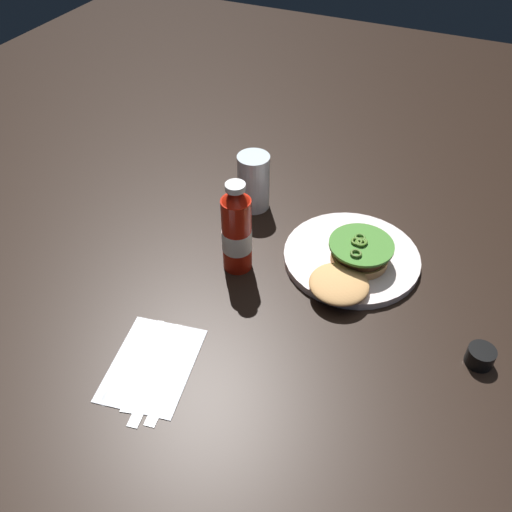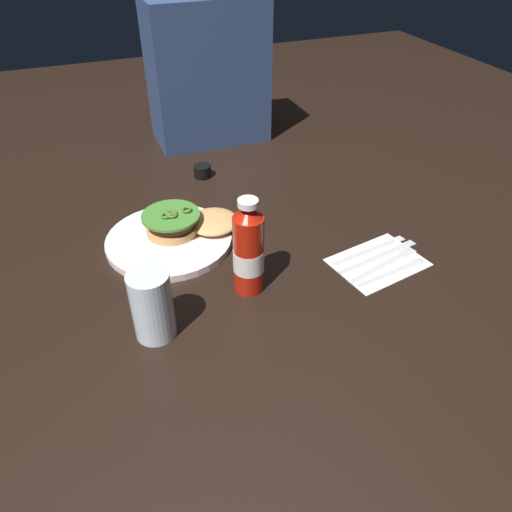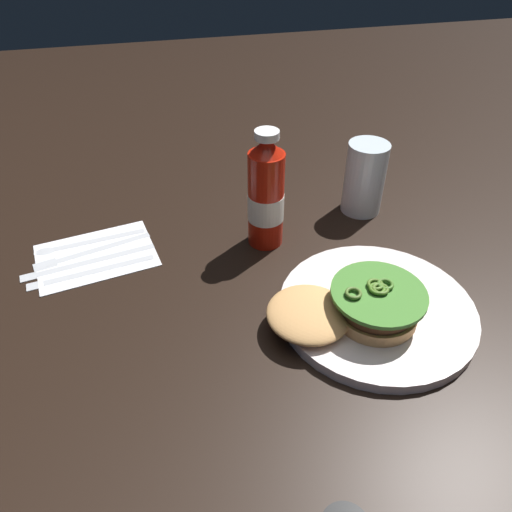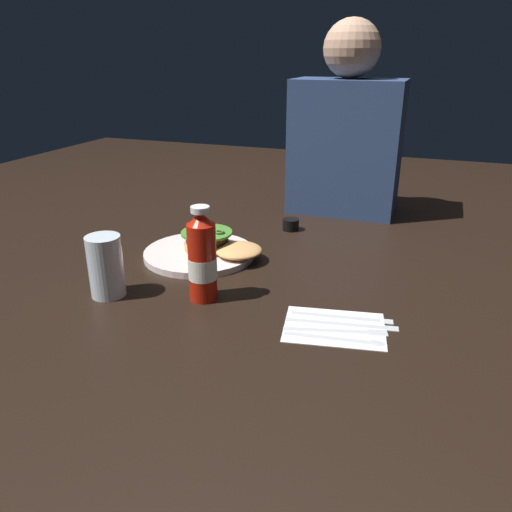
% 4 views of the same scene
% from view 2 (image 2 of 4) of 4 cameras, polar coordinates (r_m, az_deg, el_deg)
% --- Properties ---
extents(ground_plane, '(3.00, 3.00, 0.00)m').
position_cam_2_polar(ground_plane, '(1.14, -3.19, 3.00)').
color(ground_plane, black).
extents(dinner_plate, '(0.28, 0.28, 0.02)m').
position_cam_2_polar(dinner_plate, '(1.11, -10.02, 1.83)').
color(dinner_plate, silver).
rests_on(dinner_plate, ground_plane).
extents(burger_sandwich, '(0.21, 0.14, 0.05)m').
position_cam_2_polar(burger_sandwich, '(1.11, -7.97, 3.89)').
color(burger_sandwich, tan).
rests_on(burger_sandwich, dinner_plate).
extents(ketchup_bottle, '(0.06, 0.06, 0.20)m').
position_cam_2_polar(ketchup_bottle, '(0.92, -0.87, 0.57)').
color(ketchup_bottle, '#BA1A0B').
rests_on(ketchup_bottle, ground_plane).
extents(water_glass, '(0.07, 0.07, 0.13)m').
position_cam_2_polar(water_glass, '(0.86, -11.95, -5.60)').
color(water_glass, silver).
rests_on(water_glass, ground_plane).
extents(condiment_cup, '(0.05, 0.05, 0.03)m').
position_cam_2_polar(condiment_cup, '(1.36, -6.22, 9.76)').
color(condiment_cup, black).
rests_on(condiment_cup, ground_plane).
extents(napkin, '(0.21, 0.17, 0.00)m').
position_cam_2_polar(napkin, '(1.07, 13.94, -0.68)').
color(napkin, white).
rests_on(napkin, ground_plane).
extents(spoon_utensil, '(0.18, 0.04, 0.00)m').
position_cam_2_polar(spoon_utensil, '(1.07, 16.62, -1.22)').
color(spoon_utensil, silver).
rests_on(spoon_utensil, napkin).
extents(fork_utensil, '(0.19, 0.07, 0.00)m').
position_cam_2_polar(fork_utensil, '(1.07, 15.13, -0.55)').
color(fork_utensil, silver).
rests_on(fork_utensil, napkin).
extents(steak_knife, '(0.21, 0.05, 0.00)m').
position_cam_2_polar(steak_knife, '(1.09, 14.50, 0.28)').
color(steak_knife, silver).
rests_on(steak_knife, napkin).
extents(butter_knife, '(0.20, 0.05, 0.00)m').
position_cam_2_polar(butter_knife, '(1.11, 13.51, 0.97)').
color(butter_knife, silver).
rests_on(butter_knife, napkin).
extents(diner_person, '(0.33, 0.19, 0.57)m').
position_cam_2_polar(diner_person, '(1.53, -5.76, 22.10)').
color(diner_person, navy).
rests_on(diner_person, ground_plane).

